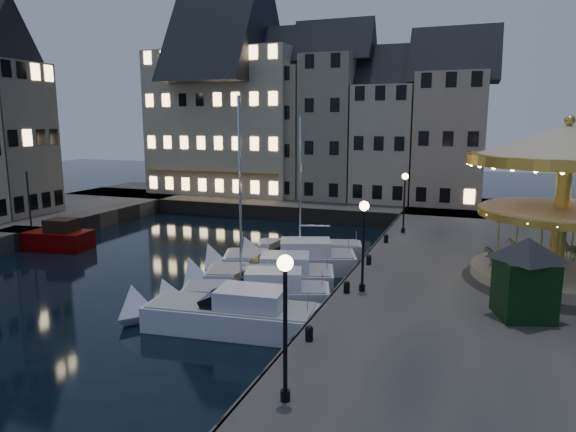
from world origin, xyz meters
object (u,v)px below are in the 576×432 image
at_px(motorboat_f, 301,251).
at_px(ticket_kiosk, 527,264).
at_px(red_fishing_boat, 46,239).
at_px(bollard_d, 386,238).
at_px(bollard_c, 369,259).
at_px(motorboat_c, 248,295).
at_px(bollard_a, 309,333).
at_px(motorboat_b, 223,315).
at_px(carousel, 565,173).
at_px(streetlamp_b, 364,233).
at_px(motorboat_e, 283,261).
at_px(streetlamp_a, 285,307).
at_px(streetlamp_c, 405,194).
at_px(motorboat_d, 263,278).
at_px(bollard_b, 347,286).

xyz_separation_m(motorboat_f, ticket_kiosk, (12.62, -9.89, 2.95)).
relative_size(motorboat_f, red_fishing_boat, 1.48).
bearing_deg(bollard_d, bollard_c, -90.00).
xyz_separation_m(bollard_c, motorboat_c, (-4.82, -5.23, -0.93)).
height_order(bollard_a, motorboat_b, motorboat_b).
bearing_deg(carousel, streetlamp_b, -148.77).
height_order(bollard_c, motorboat_b, motorboat_b).
xyz_separation_m(motorboat_e, red_fishing_boat, (-17.99, -0.46, 0.04)).
distance_m(motorboat_b, red_fishing_boat, 20.59).
relative_size(bollard_c, motorboat_e, 0.06).
distance_m(motorboat_c, motorboat_e, 6.55).
relative_size(motorboat_c, carousel, 1.19).
xyz_separation_m(bollard_d, motorboat_f, (-5.38, -1.05, -1.07)).
bearing_deg(bollard_a, red_fishing_boat, 154.20).
relative_size(streetlamp_a, red_fishing_boat, 0.60).
bearing_deg(motorboat_b, motorboat_e, 94.13).
bearing_deg(carousel, bollard_d, 152.22).
height_order(motorboat_b, carousel, carousel).
bearing_deg(streetlamp_a, bollard_c, 92.37).
xyz_separation_m(streetlamp_c, red_fishing_boat, (-24.04, -8.17, -3.33)).
bearing_deg(bollard_c, motorboat_d, -156.91).
height_order(bollard_c, motorboat_f, motorboat_f).
height_order(streetlamp_b, motorboat_b, streetlamp_b).
bearing_deg(streetlamp_b, bollard_b, -140.19).
height_order(streetlamp_c, motorboat_c, motorboat_c).
distance_m(streetlamp_a, motorboat_c, 11.25).
xyz_separation_m(motorboat_b, red_fishing_boat, (-18.65, 8.72, 0.04)).
bearing_deg(streetlamp_b, streetlamp_a, -90.00).
distance_m(motorboat_e, motorboat_f, 3.16).
xyz_separation_m(motorboat_b, carousel, (13.94, 8.57, 5.89)).
relative_size(bollard_c, motorboat_c, 0.05).
bearing_deg(streetlamp_a, bollard_a, 98.53).
relative_size(bollard_b, motorboat_c, 0.05).
bearing_deg(motorboat_c, streetlamp_b, 7.64).
bearing_deg(carousel, bollard_a, -129.28).
bearing_deg(bollard_a, bollard_b, 90.00).
bearing_deg(motorboat_d, bollard_c, 23.09).
height_order(bollard_b, ticket_kiosk, ticket_kiosk).
relative_size(bollard_b, ticket_kiosk, 0.16).
bearing_deg(motorboat_b, bollard_c, 58.71).
xyz_separation_m(bollard_d, motorboat_e, (-5.46, -4.21, -0.96)).
bearing_deg(streetlamp_a, motorboat_c, 120.30).
bearing_deg(bollard_c, carousel, 4.26).
distance_m(bollard_a, motorboat_b, 5.54).
bearing_deg(motorboat_d, bollard_d, 55.64).
bearing_deg(bollard_a, motorboat_b, 151.41).
relative_size(motorboat_b, motorboat_d, 1.09).
xyz_separation_m(motorboat_f, red_fishing_boat, (-18.06, -3.62, 0.16)).
xyz_separation_m(streetlamp_c, carousel, (8.55, -8.32, 2.51)).
relative_size(carousel, ticket_kiosk, 2.47).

